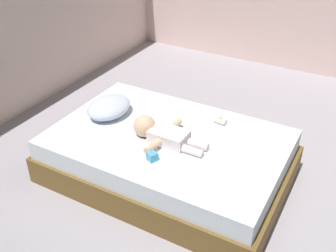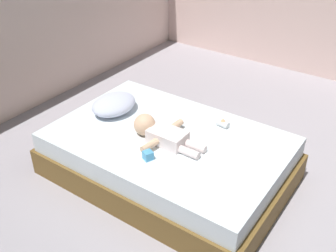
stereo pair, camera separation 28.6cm
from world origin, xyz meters
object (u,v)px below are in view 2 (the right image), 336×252
pillow (114,104)px  toothbrush (165,125)px  bed (168,156)px  baby (160,133)px  baby_bottle (223,123)px  toy_block (148,155)px

pillow → toothbrush: 0.54m
bed → pillow: size_ratio=4.47×
baby → baby_bottle: 0.59m
pillow → toy_block: pillow is taller
bed → toy_block: (-0.36, -0.06, 0.25)m
toy_block → baby: bearing=16.4°
toothbrush → baby_bottle: baby_bottle is taller
bed → baby: size_ratio=3.09×
baby_bottle → bed: bearing=142.1°
bed → baby: 0.30m
bed → baby: baby is taller
baby → toy_block: size_ratio=7.21×
baby_bottle → baby: bearing=145.7°
pillow → toy_block: bearing=-119.8°
toothbrush → pillow: bearing=97.2°
pillow → baby_bottle: bearing=-70.1°
bed → baby: (-0.09, 0.02, 0.29)m
pillow → baby: 0.65m
pillow → toothbrush: size_ratio=3.35×
bed → pillow: pillow is taller
toothbrush → baby_bottle: (0.28, -0.43, 0.02)m
toy_block → pillow: bearing=60.2°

